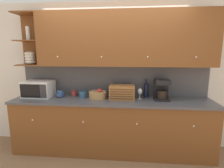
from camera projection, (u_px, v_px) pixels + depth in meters
name	position (u px, v px, depth m)	size (l,w,h in m)	color
ground_plane	(113.00, 142.00, 3.44)	(24.00, 24.00, 0.00)	#896647
wall_back	(113.00, 76.00, 3.23)	(5.77, 0.06, 2.60)	silver
counter_unit	(112.00, 125.00, 3.05)	(3.39, 0.64, 0.94)	brown
backsplash_panel	(113.00, 80.00, 3.21)	(3.37, 0.01, 0.56)	#4C4C51
upper_cabinets	(122.00, 39.00, 2.91)	(3.37, 0.35, 0.90)	brown
microwave	(39.00, 89.00, 3.13)	(0.50, 0.38, 0.29)	silver
bowl_stack_on_counter	(60.00, 94.00, 3.13)	(0.15, 0.15, 0.12)	#3D5B93
mug	(74.00, 93.00, 3.24)	(0.10, 0.09, 0.09)	#B73D38
storage_canister	(83.00, 94.00, 3.09)	(0.13, 0.13, 0.13)	#33567A
fruit_basket	(98.00, 95.00, 3.03)	(0.30, 0.30, 0.18)	#A87F4C
bread_box	(122.00, 92.00, 2.97)	(0.42, 0.28, 0.24)	#996033
wine_glass	(140.00, 92.00, 2.97)	(0.08, 0.08, 0.19)	silver
wine_bottle	(146.00, 89.00, 3.09)	(0.08, 0.08, 0.32)	black
coffee_maker	(162.00, 90.00, 2.93)	(0.24, 0.23, 0.35)	black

